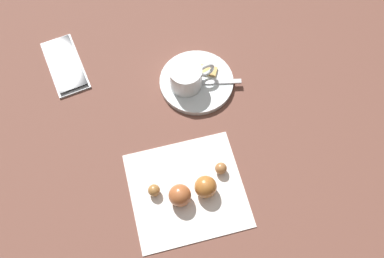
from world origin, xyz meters
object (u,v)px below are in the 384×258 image
Objects in this scene: teaspoon at (197,82)px; saucer at (196,82)px; croissant at (192,189)px; sugar_packet at (201,69)px; napkin at (187,190)px; espresso_cup at (189,77)px; cell_phone at (65,65)px.

saucer is at bearing 177.67° from teaspoon.
sugar_packet is at bearing 170.35° from croissant.
sugar_packet is 0.25m from napkin.
saucer is 0.03m from sugar_packet.
sugar_packet is 0.41× the size of croissant.
espresso_cup is (0.01, -0.02, 0.03)m from saucer.
saucer is 2.38× the size of sugar_packet.
napkin is 1.32× the size of croissant.
croissant is 0.95× the size of cell_phone.
napkin is (0.22, -0.04, -0.00)m from saucer.
napkin is at bearing -127.79° from croissant.
sugar_packet is 0.39× the size of cell_phone.
espresso_cup reaches higher than napkin.
sugar_packet reaches higher than cell_phone.
teaspoon is at bearing 172.17° from croissant.
napkin is at bearing 37.67° from cell_phone.
croissant reaches higher than cell_phone.
espresso_cup is 0.57× the size of croissant.
napkin is at bearing -10.04° from saucer.
cell_phone is (-0.07, -0.26, -0.01)m from teaspoon.
cell_phone is at bearing -141.92° from croissant.
croissant reaches higher than sugar_packet.
saucer is at bearing 75.51° from cell_phone.
sugar_packet reaches higher than saucer.
croissant is at bearing 52.21° from napkin.
teaspoon is 0.27m from cell_phone.
saucer is 0.74× the size of napkin.
cell_phone is at bearing 9.34° from sugar_packet.
espresso_cup is 0.03m from teaspoon.
teaspoon is at bearing 74.11° from cell_phone.
croissant reaches higher than napkin.
espresso_cup is at bearing 173.75° from napkin.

